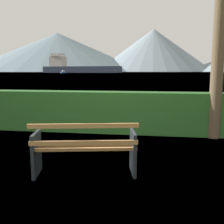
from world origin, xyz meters
name	(u,v)px	position (x,y,z in m)	size (l,w,h in m)	color
ground_plane	(85,173)	(0.00, 0.00, 0.00)	(1400.00, 1400.00, 0.00)	olive
water_surface	(152,72)	(0.00, 307.15, 0.00)	(620.00, 620.00, 0.00)	slate
park_bench	(85,148)	(0.01, -0.06, 0.42)	(1.68, 0.87, 0.87)	#A0703F
hedge_row	(113,112)	(0.00, 2.94, 0.54)	(7.57, 0.60, 1.07)	#285B23
cargo_ship_large	(75,67)	(-69.87, 234.37, 4.94)	(75.62, 23.78, 17.67)	#2D384C
fishing_boat_near	(63,72)	(-66.71, 191.74, 0.73)	(4.18, 5.04, 2.05)	#335693
sailboat_mid	(224,72)	(53.91, 208.31, 0.56)	(6.40, 5.50, 1.53)	#B2332D
distant_hills	(143,53)	(-22.29, 563.09, 38.38)	(808.56, 380.27, 87.35)	slate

